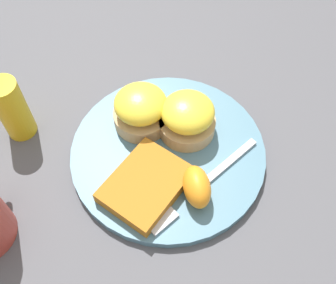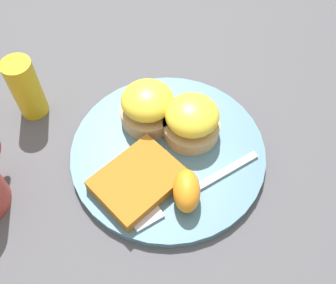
{
  "view_description": "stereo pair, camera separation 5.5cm",
  "coord_description": "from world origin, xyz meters",
  "px_view_note": "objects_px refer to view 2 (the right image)",
  "views": [
    {
      "loc": [
        -0.3,
        -0.06,
        0.5
      ],
      "look_at": [
        0.0,
        0.0,
        0.03
      ],
      "focal_mm": 42.0,
      "sensor_mm": 36.0,
      "label": 1
    },
    {
      "loc": [
        -0.29,
        -0.11,
        0.5
      ],
      "look_at": [
        0.0,
        0.0,
        0.03
      ],
      "focal_mm": 42.0,
      "sensor_mm": 36.0,
      "label": 2
    }
  ],
  "objects_px": {
    "fork": "(189,193)",
    "orange_wedge": "(187,191)",
    "hashbrown_patty": "(138,180)",
    "sandwich_benedict_left": "(192,120)",
    "sandwich_benedict_right": "(148,106)",
    "condiment_bottle": "(25,89)"
  },
  "relations": [
    {
      "from": "hashbrown_patty",
      "to": "orange_wedge",
      "type": "bearing_deg",
      "value": -86.53
    },
    {
      "from": "hashbrown_patty",
      "to": "condiment_bottle",
      "type": "bearing_deg",
      "value": 72.9
    },
    {
      "from": "fork",
      "to": "sandwich_benedict_right",
      "type": "bearing_deg",
      "value": 46.21
    },
    {
      "from": "sandwich_benedict_right",
      "to": "fork",
      "type": "distance_m",
      "value": 0.14
    },
    {
      "from": "hashbrown_patty",
      "to": "orange_wedge",
      "type": "xyz_separation_m",
      "value": [
        0.0,
        -0.07,
        0.01
      ]
    },
    {
      "from": "sandwich_benedict_right",
      "to": "fork",
      "type": "bearing_deg",
      "value": -133.79
    },
    {
      "from": "sandwich_benedict_right",
      "to": "fork",
      "type": "height_order",
      "value": "sandwich_benedict_right"
    },
    {
      "from": "sandwich_benedict_right",
      "to": "condiment_bottle",
      "type": "bearing_deg",
      "value": 103.57
    },
    {
      "from": "sandwich_benedict_right",
      "to": "sandwich_benedict_left",
      "type": "bearing_deg",
      "value": -90.94
    },
    {
      "from": "sandwich_benedict_left",
      "to": "fork",
      "type": "xyz_separation_m",
      "value": [
        -0.1,
        -0.03,
        -0.03
      ]
    },
    {
      "from": "hashbrown_patty",
      "to": "orange_wedge",
      "type": "height_order",
      "value": "orange_wedge"
    },
    {
      "from": "sandwich_benedict_left",
      "to": "condiment_bottle",
      "type": "bearing_deg",
      "value": 99.64
    },
    {
      "from": "orange_wedge",
      "to": "condiment_bottle",
      "type": "height_order",
      "value": "condiment_bottle"
    },
    {
      "from": "orange_wedge",
      "to": "fork",
      "type": "distance_m",
      "value": 0.02
    },
    {
      "from": "sandwich_benedict_right",
      "to": "fork",
      "type": "relative_size",
      "value": 0.48
    },
    {
      "from": "fork",
      "to": "orange_wedge",
      "type": "bearing_deg",
      "value": 172.3
    },
    {
      "from": "orange_wedge",
      "to": "fork",
      "type": "height_order",
      "value": "orange_wedge"
    },
    {
      "from": "orange_wedge",
      "to": "sandwich_benedict_left",
      "type": "bearing_deg",
      "value": 16.55
    },
    {
      "from": "orange_wedge",
      "to": "fork",
      "type": "xyz_separation_m",
      "value": [
        0.01,
        -0.0,
        -0.02
      ]
    },
    {
      "from": "orange_wedge",
      "to": "condiment_bottle",
      "type": "bearing_deg",
      "value": 77.68
    },
    {
      "from": "sandwich_benedict_right",
      "to": "condiment_bottle",
      "type": "height_order",
      "value": "condiment_bottle"
    },
    {
      "from": "sandwich_benedict_left",
      "to": "sandwich_benedict_right",
      "type": "distance_m",
      "value": 0.07
    }
  ]
}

